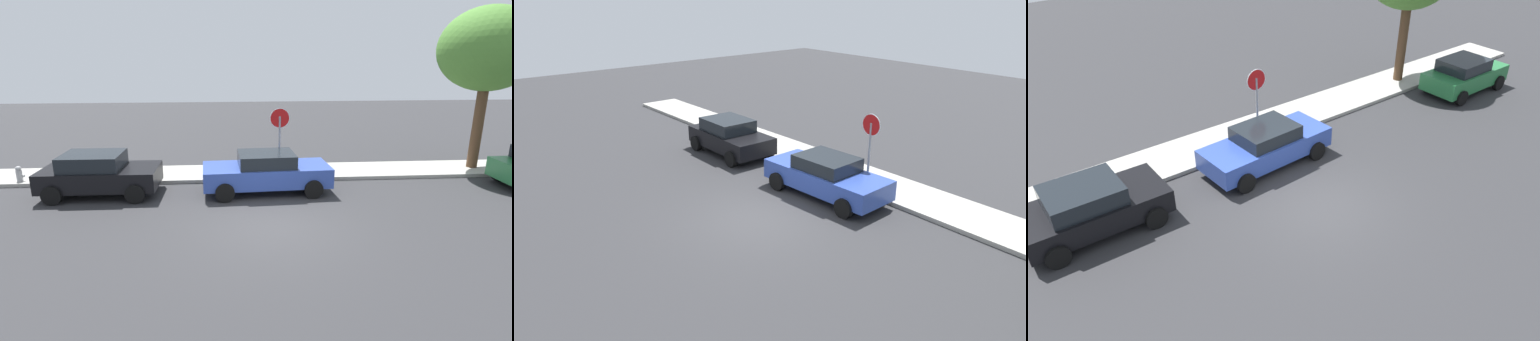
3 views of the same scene
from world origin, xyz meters
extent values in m
plane|color=#2D2D30|center=(0.00, 0.00, 0.00)|extent=(60.00, 60.00, 0.00)
cube|color=#9E9B93|center=(0.00, 4.95, 0.07)|extent=(32.00, 2.10, 0.14)
cylinder|color=gray|center=(0.73, 4.20, 1.23)|extent=(0.08, 0.08, 2.47)
cylinder|color=white|center=(0.73, 4.20, 2.40)|extent=(0.75, 0.02, 0.75)
cylinder|color=red|center=(0.73, 4.20, 2.40)|extent=(0.70, 0.03, 0.70)
cube|color=#2D479E|center=(0.10, 2.82, 0.64)|extent=(4.48, 1.93, 0.66)
cube|color=black|center=(0.10, 2.82, 1.19)|extent=(2.00, 1.60, 0.45)
cylinder|color=black|center=(-1.35, 1.89, 0.32)|extent=(0.65, 0.25, 0.64)
cylinder|color=black|center=(-1.44, 3.60, 0.32)|extent=(0.65, 0.25, 0.64)
cylinder|color=black|center=(1.64, 2.04, 0.32)|extent=(0.65, 0.25, 0.64)
cylinder|color=black|center=(1.55, 3.75, 0.32)|extent=(0.65, 0.25, 0.64)
cube|color=black|center=(-5.59, 2.91, 0.64)|extent=(3.92, 1.89, 0.67)
cube|color=black|center=(-5.82, 2.92, 1.22)|extent=(1.98, 1.64, 0.50)
cylinder|color=black|center=(-4.26, 3.81, 0.32)|extent=(0.64, 0.23, 0.64)
cylinder|color=black|center=(-4.28, 1.98, 0.32)|extent=(0.64, 0.23, 0.64)
cylinder|color=black|center=(-6.91, 3.85, 0.32)|extent=(0.64, 0.23, 0.64)
cylinder|color=black|center=(-6.93, 2.01, 0.32)|extent=(0.64, 0.23, 0.64)
cylinder|color=#A5A5A8|center=(-9.01, 4.27, 0.28)|extent=(0.22, 0.22, 0.55)
sphere|color=#A5A5A8|center=(-9.01, 4.27, 0.61)|extent=(0.21, 0.21, 0.21)
cylinder|color=#A5A5A8|center=(-8.86, 4.27, 0.33)|extent=(0.08, 0.09, 0.09)
camera|label=1|loc=(-1.22, -10.53, 4.75)|focal=28.00mm
camera|label=2|loc=(10.97, -8.56, 6.86)|focal=35.00mm
camera|label=3|loc=(-8.13, -8.85, 8.89)|focal=35.00mm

